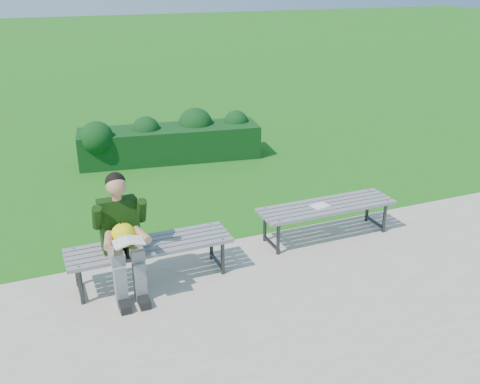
% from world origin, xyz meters
% --- Properties ---
extents(ground, '(80.00, 80.00, 0.00)m').
position_xyz_m(ground, '(0.00, 0.00, 0.00)').
color(ground, '#2B7321').
rests_on(ground, ground).
extents(walkway, '(30.00, 3.50, 0.02)m').
position_xyz_m(walkway, '(0.00, -1.75, 0.01)').
color(walkway, '#B0A493').
rests_on(walkway, ground).
extents(hedge, '(3.35, 1.28, 0.89)m').
position_xyz_m(hedge, '(0.35, 3.51, 0.38)').
color(hedge, '#0E3D10').
rests_on(hedge, ground).
extents(bench_left, '(1.80, 0.50, 0.46)m').
position_xyz_m(bench_left, '(-0.99, -0.54, 0.42)').
color(bench_left, slate).
rests_on(bench_left, walkway).
extents(bench_right, '(1.80, 0.50, 0.46)m').
position_xyz_m(bench_right, '(1.36, -0.37, 0.42)').
color(bench_right, slate).
rests_on(bench_right, walkway).
extents(seated_boy, '(0.56, 0.76, 1.31)m').
position_xyz_m(seated_boy, '(-1.29, -0.63, 0.71)').
color(seated_boy, gray).
rests_on(seated_boy, walkway).
extents(paper_sheet, '(0.25, 0.20, 0.01)m').
position_xyz_m(paper_sheet, '(1.26, -0.37, 0.47)').
color(paper_sheet, white).
rests_on(paper_sheet, bench_right).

